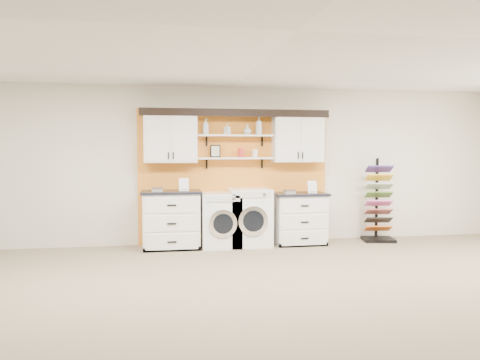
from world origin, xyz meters
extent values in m
plane|color=#847358|center=(0.00, 0.00, 0.00)|extent=(10.00, 10.00, 0.00)
plane|color=white|center=(0.00, 0.00, 2.80)|extent=(10.00, 10.00, 0.00)
plane|color=beige|center=(0.00, 4.00, 1.40)|extent=(10.00, 0.00, 10.00)
cube|color=orange|center=(0.00, 3.96, 1.20)|extent=(3.40, 0.07, 2.40)
cube|color=white|center=(-1.13, 3.80, 1.88)|extent=(0.90, 0.34, 0.84)
cube|color=white|center=(-1.35, 3.62, 1.88)|extent=(0.42, 0.01, 0.78)
cube|color=white|center=(-0.91, 3.62, 1.88)|extent=(0.42, 0.01, 0.78)
cube|color=white|center=(1.13, 3.80, 1.88)|extent=(0.90, 0.34, 0.84)
cube|color=white|center=(0.91, 3.62, 1.88)|extent=(0.42, 0.01, 0.78)
cube|color=white|center=(1.35, 3.62, 1.88)|extent=(0.42, 0.01, 0.78)
cube|color=white|center=(0.00, 3.80, 1.53)|extent=(1.32, 0.28, 0.03)
cube|color=white|center=(0.00, 3.80, 1.93)|extent=(1.32, 0.28, 0.03)
cube|color=black|center=(0.00, 3.82, 2.33)|extent=(3.30, 0.40, 0.10)
cube|color=black|center=(0.00, 3.63, 2.27)|extent=(3.30, 0.04, 0.04)
cube|color=black|center=(-0.35, 3.85, 1.66)|extent=(0.18, 0.02, 0.22)
cube|color=beige|center=(-0.35, 3.84, 1.66)|extent=(0.14, 0.01, 0.18)
cylinder|color=red|center=(0.10, 3.80, 1.62)|extent=(0.11, 0.11, 0.16)
cylinder|color=silver|center=(0.35, 3.80, 1.61)|extent=(0.10, 0.10, 0.14)
cube|color=white|center=(-1.13, 3.65, 0.47)|extent=(0.94, 0.60, 0.94)
cube|color=black|center=(-1.13, 3.38, 0.04)|extent=(0.94, 0.06, 0.07)
cube|color=black|center=(-1.13, 3.65, 0.96)|extent=(1.01, 0.66, 0.04)
cube|color=white|center=(-1.13, 3.34, 0.78)|extent=(0.86, 0.02, 0.26)
cube|color=white|center=(-1.13, 3.34, 0.47)|extent=(0.86, 0.02, 0.26)
cube|color=white|center=(-1.13, 3.34, 0.17)|extent=(0.86, 0.02, 0.26)
cube|color=white|center=(1.13, 3.65, 0.44)|extent=(0.88, 0.60, 0.88)
cube|color=black|center=(1.13, 3.38, 0.03)|extent=(0.88, 0.06, 0.07)
cube|color=black|center=(1.13, 3.65, 0.90)|extent=(0.94, 0.66, 0.04)
cube|color=white|center=(1.13, 3.34, 0.72)|extent=(0.80, 0.02, 0.24)
cube|color=white|center=(1.13, 3.34, 0.44)|extent=(0.80, 0.02, 0.24)
cube|color=white|center=(1.13, 3.34, 0.16)|extent=(0.80, 0.02, 0.24)
cube|color=white|center=(-0.29, 3.65, 0.47)|extent=(0.67, 0.66, 0.94)
cube|color=silver|center=(-0.29, 3.31, 0.87)|extent=(0.57, 0.02, 0.10)
cylinder|color=silver|center=(-0.29, 3.31, 0.45)|extent=(0.47, 0.05, 0.47)
cylinder|color=black|center=(-0.29, 3.29, 0.45)|extent=(0.34, 0.03, 0.34)
cube|color=white|center=(0.22, 3.65, 0.50)|extent=(0.72, 0.66, 1.00)
cube|color=silver|center=(0.22, 3.31, 0.93)|extent=(0.61, 0.02, 0.11)
cylinder|color=silver|center=(0.22, 3.31, 0.48)|extent=(0.51, 0.05, 0.51)
cylinder|color=black|center=(0.22, 3.29, 0.48)|extent=(0.36, 0.03, 0.36)
cube|color=black|center=(2.64, 3.65, 0.03)|extent=(0.63, 0.56, 0.06)
cube|color=black|center=(2.68, 3.81, 0.78)|extent=(0.05, 0.05, 1.48)
cube|color=#D95B19|center=(2.65, 3.67, 0.23)|extent=(0.50, 0.35, 0.14)
cube|color=black|center=(2.65, 3.67, 0.39)|extent=(0.50, 0.35, 0.14)
cube|color=#93403D|center=(2.65, 3.67, 0.54)|extent=(0.50, 0.35, 0.14)
cube|color=#D65FBA|center=(2.65, 3.67, 0.70)|extent=(0.50, 0.35, 0.14)
cube|color=#3D7921|center=(2.65, 3.67, 0.86)|extent=(0.50, 0.35, 0.14)
cube|color=silver|center=(2.65, 3.67, 1.02)|extent=(0.50, 0.35, 0.14)
cube|color=gold|center=(2.65, 3.67, 1.17)|extent=(0.50, 0.35, 0.14)
cube|color=#462C9C|center=(2.65, 3.67, 1.33)|extent=(0.50, 0.35, 0.14)
imported|color=silver|center=(-0.52, 3.80, 2.08)|extent=(0.14, 0.14, 0.28)
imported|color=silver|center=(-0.15, 3.80, 2.04)|extent=(0.13, 0.13, 0.20)
imported|color=silver|center=(0.21, 3.80, 2.03)|extent=(0.14, 0.14, 0.17)
imported|color=silver|center=(0.42, 3.80, 2.10)|extent=(0.15, 0.15, 0.32)
camera|label=1|loc=(-1.29, -4.33, 1.68)|focal=35.00mm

